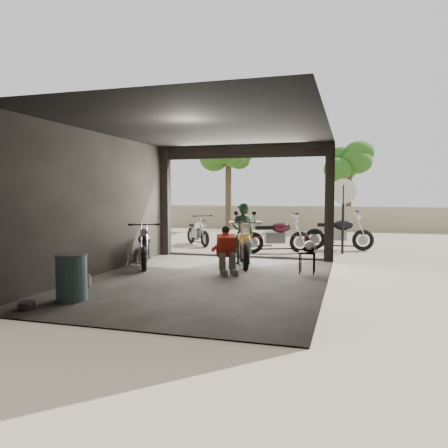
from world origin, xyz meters
The scene contains 16 objects.
ground centered at (0.00, 0.00, 0.00)m, with size 80.00×80.00×0.00m, color #7A6D56.
garage centered at (0.00, 0.55, 1.28)m, with size 7.00×7.13×3.20m.
boundary_wall centered at (0.00, 14.00, 0.60)m, with size 18.00×0.30×1.20m, color gray.
tree_left centered at (-3.00, 12.50, 3.99)m, with size 2.20×2.20×5.60m.
tree_right centered at (2.80, 14.00, 3.56)m, with size 2.20×2.20×5.00m.
main_bike centered at (0.34, 2.06, 0.59)m, with size 0.73×1.77×1.18m, color beige, non-canonical shape.
left_bike centered at (-2.00, 1.22, 0.56)m, with size 0.69×1.67×1.13m, color black, non-canonical shape.
outside_bike_a centered at (-2.27, 5.91, 0.55)m, with size 0.67×1.62×1.10m, color black, non-canonical shape.
outside_bike_b centered at (0.75, 4.65, 0.63)m, with size 0.77×1.87×1.27m, color #3F0F1B, non-canonical shape.
outside_bike_c centered at (2.56, 5.98, 0.65)m, with size 0.79×1.92×1.30m, color black, non-canonical shape.
rider centered at (0.26, 2.28, 0.80)m, with size 0.58×0.38×1.60m, color black.
mechanic centered at (0.27, 0.80, 0.53)m, with size 0.54×0.73×1.06m, color #B02917, non-canonical shape.
stool centered at (2.00, 1.37, 0.44)m, with size 0.37×0.37×0.52m.
helmet centered at (2.05, 1.37, 0.65)m, with size 0.27×0.28×0.26m, color silver.
oil_drum centered at (-1.61, -2.30, 0.40)m, with size 0.52×0.52×0.80m, color #41676D.
sign_post centered at (2.71, 5.09, 1.54)m, with size 0.76×0.08×2.29m.
Camera 1 is at (2.94, -8.62, 1.84)m, focal length 35.00 mm.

